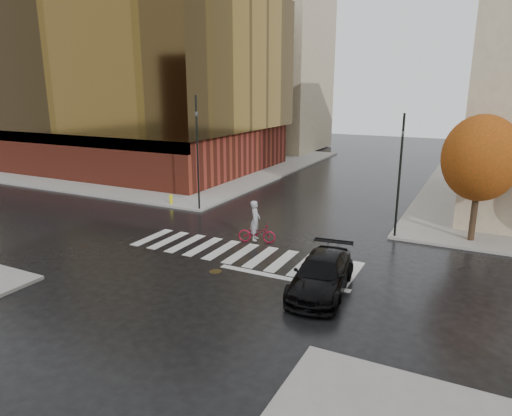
{
  "coord_description": "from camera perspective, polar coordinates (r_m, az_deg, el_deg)",
  "views": [
    {
      "loc": [
        10.17,
        -17.98,
        7.93
      ],
      "look_at": [
        0.13,
        1.9,
        2.0
      ],
      "focal_mm": 32.0,
      "sensor_mm": 36.0,
      "label": 1
    }
  ],
  "objects": [
    {
      "name": "manhole",
      "position": [
        20.49,
        -5.08,
        -7.9
      ],
      "size": [
        0.66,
        0.66,
        0.01
      ],
      "primitive_type": "cylinder",
      "rotation": [
        0.0,
        0.0,
        0.25
      ],
      "color": "#433617",
      "rests_on": "ground"
    },
    {
      "name": "sidewalk_nw",
      "position": [
        50.52,
        -11.75,
        5.66
      ],
      "size": [
        30.0,
        30.0,
        0.15
      ],
      "primitive_type": "cube",
      "color": "gray",
      "rests_on": "ground"
    },
    {
      "name": "tree_ne_a",
      "position": [
        25.61,
        26.3,
        5.58
      ],
      "size": [
        3.8,
        3.8,
        6.5
      ],
      "color": "black",
      "rests_on": "sidewalk_ne"
    },
    {
      "name": "sedan",
      "position": [
        18.47,
        8.2,
        -8.21
      ],
      "size": [
        2.59,
        5.2,
        1.45
      ],
      "primitive_type": "imported",
      "rotation": [
        0.0,
        0.0,
        0.11
      ],
      "color": "black",
      "rests_on": "ground"
    },
    {
      "name": "office_glass",
      "position": [
        48.26,
        -15.53,
        14.81
      ],
      "size": [
        27.0,
        19.0,
        16.0
      ],
      "color": "maroon",
      "rests_on": "sidewalk_nw"
    },
    {
      "name": "crosswalk",
      "position": [
        22.53,
        -1.9,
        -5.69
      ],
      "size": [
        12.0,
        3.0,
        0.01
      ],
      "primitive_type": "cube",
      "color": "silver",
      "rests_on": "ground"
    },
    {
      "name": "ground",
      "position": [
        22.13,
        -2.53,
        -6.11
      ],
      "size": [
        120.0,
        120.0,
        0.0
      ],
      "primitive_type": "plane",
      "color": "black",
      "rests_on": "ground"
    },
    {
      "name": "fire_hydrant",
      "position": [
        31.81,
        -10.58,
        1.18
      ],
      "size": [
        0.24,
        0.24,
        0.67
      ],
      "color": "yellow",
      "rests_on": "sidewalk_nw"
    },
    {
      "name": "building_nw_far",
      "position": [
        60.93,
        1.42,
        17.0
      ],
      "size": [
        14.0,
        12.0,
        20.0
      ],
      "primitive_type": "cube",
      "color": "tan",
      "rests_on": "sidewalk_nw"
    },
    {
      "name": "cyclist",
      "position": [
        23.86,
        0.04,
        -2.56
      ],
      "size": [
        2.09,
        1.21,
        2.25
      ],
      "rotation": [
        0.0,
        0.0,
        1.85
      ],
      "color": "maroon",
      "rests_on": "ground"
    },
    {
      "name": "traffic_light_nw",
      "position": [
        29.56,
        -7.35,
        7.74
      ],
      "size": [
        0.19,
        0.16,
        7.29
      ],
      "rotation": [
        0.0,
        0.0,
        -1.51
      ],
      "color": "black",
      "rests_on": "sidewalk_nw"
    },
    {
      "name": "traffic_light_ne",
      "position": [
        24.93,
        17.55,
        4.62
      ],
      "size": [
        0.16,
        0.18,
        6.5
      ],
      "rotation": [
        0.0,
        0.0,
        3.32
      ],
      "color": "black",
      "rests_on": "sidewalk_ne"
    }
  ]
}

